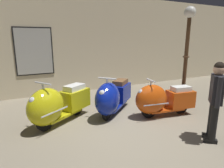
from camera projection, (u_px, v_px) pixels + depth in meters
ground_plane at (135, 133)px, 4.23m from camera, size 60.00×60.00×0.00m
showroom_back_wall at (74, 44)px, 7.20m from camera, size 18.00×0.63×3.65m
scooter_0 at (56, 105)px, 4.54m from camera, size 1.79×1.42×1.10m
scooter_1 at (112, 97)px, 5.15m from camera, size 1.66×1.57×1.09m
scooter_2 at (160, 100)px, 5.05m from camera, size 1.71×0.71×1.01m
lamppost at (187, 49)px, 5.54m from camera, size 0.32×0.32×2.89m
visitor_0 at (216, 97)px, 3.73m from camera, size 0.42×0.42×1.60m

